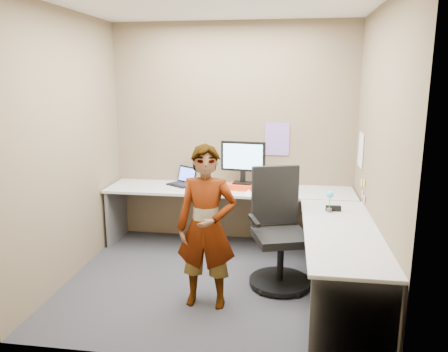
% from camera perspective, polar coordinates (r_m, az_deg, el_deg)
% --- Properties ---
extents(ground, '(3.00, 3.00, 0.00)m').
position_cam_1_polar(ground, '(4.60, -1.07, -13.55)').
color(ground, '#27272C').
rests_on(ground, ground).
extents(wall_back, '(3.00, 0.00, 3.00)m').
position_cam_1_polar(wall_back, '(5.45, 1.13, 5.50)').
color(wall_back, brown).
rests_on(wall_back, ground).
extents(wall_right, '(0.00, 2.70, 2.70)m').
position_cam_1_polar(wall_right, '(4.20, 19.49, 2.61)').
color(wall_right, brown).
rests_on(wall_right, ground).
extents(wall_left, '(0.00, 2.70, 2.70)m').
position_cam_1_polar(wall_left, '(4.67, -19.67, 3.54)').
color(wall_left, brown).
rests_on(wall_left, ground).
extents(ceiling, '(3.00, 3.00, 0.00)m').
position_cam_1_polar(ceiling, '(4.18, -1.24, 21.89)').
color(ceiling, white).
rests_on(ceiling, wall_back).
extents(desk, '(2.98, 2.58, 0.73)m').
position_cam_1_polar(desk, '(4.69, 4.98, -5.31)').
color(desk, '#B2B2B2').
rests_on(desk, ground).
extents(paper_ream, '(0.36, 0.28, 0.07)m').
position_cam_1_polar(paper_ream, '(5.24, 2.45, -1.34)').
color(paper_ream, red).
rests_on(paper_ream, desk).
extents(monitor, '(0.53, 0.18, 0.50)m').
position_cam_1_polar(monitor, '(5.19, 2.50, 2.26)').
color(monitor, black).
rests_on(monitor, paper_ream).
extents(laptop, '(0.40, 0.38, 0.22)m').
position_cam_1_polar(laptop, '(5.46, -5.30, -0.55)').
color(laptop, black).
rests_on(laptop, desk).
extents(trackball_mouse, '(0.12, 0.08, 0.07)m').
position_cam_1_polar(trackball_mouse, '(5.25, -4.26, -1.42)').
color(trackball_mouse, '#B7B7BC').
rests_on(trackball_mouse, desk).
extents(origami, '(0.10, 0.10, 0.06)m').
position_cam_1_polar(origami, '(5.00, 3.24, -2.08)').
color(origami, white).
rests_on(origami, desk).
extents(stapler, '(0.15, 0.05, 0.05)m').
position_cam_1_polar(stapler, '(4.51, 14.08, -4.12)').
color(stapler, black).
rests_on(stapler, desk).
extents(flower, '(0.07, 0.07, 0.22)m').
position_cam_1_polar(flower, '(4.44, 13.65, -2.82)').
color(flower, brown).
rests_on(flower, desk).
extents(calendar_purple, '(0.30, 0.01, 0.40)m').
position_cam_1_polar(calendar_purple, '(5.40, 6.93, 4.81)').
color(calendar_purple, '#846BB7').
rests_on(calendar_purple, wall_back).
extents(calendar_white, '(0.01, 0.28, 0.38)m').
position_cam_1_polar(calendar_white, '(5.09, 17.44, 3.26)').
color(calendar_white, white).
rests_on(calendar_white, wall_right).
extents(sticky_note_a, '(0.01, 0.07, 0.07)m').
position_cam_1_polar(sticky_note_a, '(4.81, 17.82, -0.94)').
color(sticky_note_a, '#F2E059').
rests_on(sticky_note_a, wall_right).
extents(sticky_note_b, '(0.01, 0.07, 0.07)m').
position_cam_1_polar(sticky_note_b, '(4.89, 17.63, -2.29)').
color(sticky_note_b, pink).
rests_on(sticky_note_b, wall_right).
extents(sticky_note_c, '(0.01, 0.07, 0.07)m').
position_cam_1_polar(sticky_note_c, '(4.78, 17.83, -2.89)').
color(sticky_note_c, pink).
rests_on(sticky_note_c, wall_right).
extents(sticky_note_d, '(0.01, 0.07, 0.07)m').
position_cam_1_polar(sticky_note_d, '(4.96, 17.53, -0.87)').
color(sticky_note_d, '#F2E059').
rests_on(sticky_note_d, wall_right).
extents(office_chair, '(0.66, 0.65, 1.15)m').
position_cam_1_polar(office_chair, '(4.42, 7.18, -8.10)').
color(office_chair, black).
rests_on(office_chair, ground).
extents(person, '(0.54, 0.36, 1.48)m').
position_cam_1_polar(person, '(3.90, -2.31, -6.71)').
color(person, '#999399').
rests_on(person, ground).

